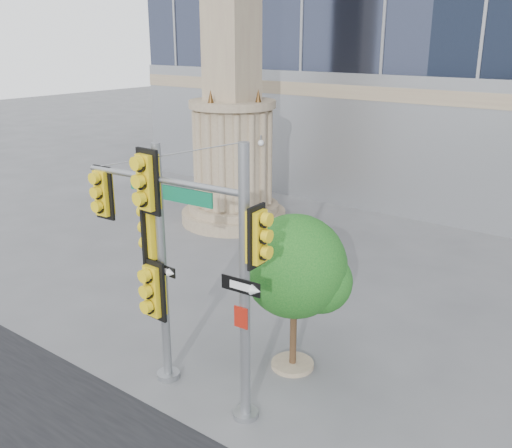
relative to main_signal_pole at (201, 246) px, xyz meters
The scene contains 5 objects.
ground 4.02m from the main_signal_pole, 143.06° to the left, with size 120.00×120.00×0.00m, color #545456.
monument 12.72m from the main_signal_pole, 126.48° to the left, with size 4.40×4.40×16.60m.
main_signal_pole is the anchor object (origin of this frame).
secondary_signal_pole 1.38m from the main_signal_pole, behind, with size 0.94×0.72×5.49m.
street_tree 2.62m from the main_signal_pole, 69.90° to the left, with size 2.43×2.38×3.79m.
Camera 1 is at (8.74, -8.90, 7.55)m, focal length 40.00 mm.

